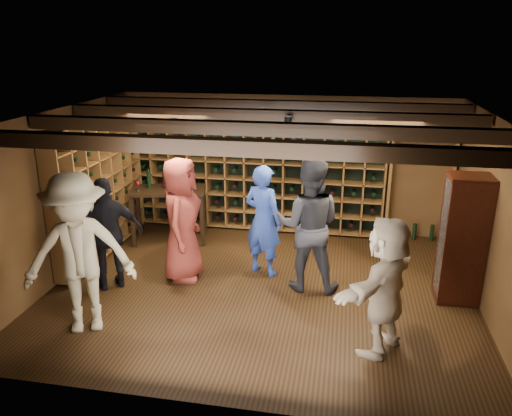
% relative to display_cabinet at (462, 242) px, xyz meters
% --- Properties ---
extents(ground, '(6.00, 6.00, 0.00)m').
position_rel_display_cabinet_xyz_m(ground, '(-2.71, -0.20, -0.86)').
color(ground, black).
rests_on(ground, ground).
extents(room_shell, '(6.00, 6.00, 6.00)m').
position_rel_display_cabinet_xyz_m(room_shell, '(-2.71, -0.15, 1.56)').
color(room_shell, '#51361B').
rests_on(room_shell, ground).
extents(wine_rack_back, '(4.65, 0.30, 2.20)m').
position_rel_display_cabinet_xyz_m(wine_rack_back, '(-3.24, 2.13, 0.29)').
color(wine_rack_back, brown).
rests_on(wine_rack_back, ground).
extents(wine_rack_left, '(0.30, 2.65, 2.20)m').
position_rel_display_cabinet_xyz_m(wine_rack_left, '(-5.54, 0.62, 0.29)').
color(wine_rack_left, brown).
rests_on(wine_rack_left, ground).
extents(crate_shelf, '(1.20, 0.32, 2.07)m').
position_rel_display_cabinet_xyz_m(crate_shelf, '(-0.31, 2.12, 0.71)').
color(crate_shelf, brown).
rests_on(crate_shelf, ground).
extents(display_cabinet, '(0.55, 0.50, 1.75)m').
position_rel_display_cabinet_xyz_m(display_cabinet, '(0.00, 0.00, 0.00)').
color(display_cabinet, black).
rests_on(display_cabinet, ground).
extents(man_blue_shirt, '(0.74, 0.63, 1.72)m').
position_rel_display_cabinet_xyz_m(man_blue_shirt, '(-2.77, 0.32, 0.00)').
color(man_blue_shirt, navy).
rests_on(man_blue_shirt, ground).
extents(man_grey_suit, '(0.94, 0.73, 1.92)m').
position_rel_display_cabinet_xyz_m(man_grey_suit, '(-2.07, -0.04, 0.11)').
color(man_grey_suit, black).
rests_on(man_grey_suit, ground).
extents(guest_red_floral, '(0.64, 0.94, 1.86)m').
position_rel_display_cabinet_xyz_m(guest_red_floral, '(-3.93, -0.05, 0.07)').
color(guest_red_floral, maroon).
rests_on(guest_red_floral, ground).
extents(guest_woman_black, '(1.02, 0.89, 1.65)m').
position_rel_display_cabinet_xyz_m(guest_woman_black, '(-4.85, -0.54, -0.03)').
color(guest_woman_black, black).
rests_on(guest_woman_black, ground).
extents(guest_khaki, '(1.49, 1.20, 2.02)m').
position_rel_display_cabinet_xyz_m(guest_khaki, '(-4.68, -1.62, 0.15)').
color(guest_khaki, gray).
rests_on(guest_khaki, ground).
extents(guest_beige, '(1.18, 1.56, 1.64)m').
position_rel_display_cabinet_xyz_m(guest_beige, '(-1.09, -1.41, -0.03)').
color(guest_beige, tan).
rests_on(guest_beige, ground).
extents(tasting_table, '(1.40, 0.91, 1.25)m').
position_rel_display_cabinet_xyz_m(tasting_table, '(-4.62, 1.28, -0.01)').
color(tasting_table, black).
rests_on(tasting_table, ground).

